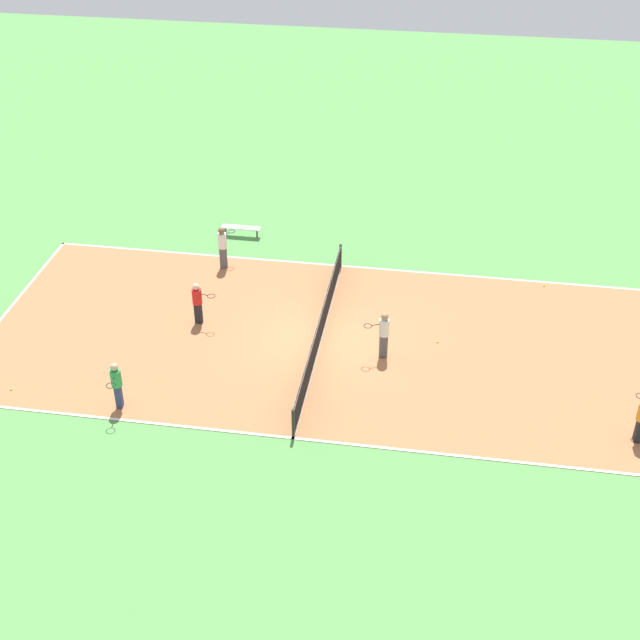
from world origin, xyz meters
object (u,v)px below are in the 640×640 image
Objects in this scene: bench at (241,228)px; tennis_ball_left_sideline at (438,342)px; player_coach_red at (197,300)px; tennis_ball_midcourt at (11,389)px; tennis_net at (320,328)px; player_far_white at (384,331)px; player_near_white at (223,244)px; tennis_ball_far_baseline at (544,286)px; player_far_green at (116,382)px.

tennis_ball_left_sideline is at bearing -37.47° from bench.
tennis_ball_midcourt is (4.97, -5.17, -0.94)m from player_coach_red.
tennis_ball_midcourt is at bearing -65.19° from tennis_net.
tennis_ball_left_sideline is at bearing 96.82° from tennis_net.
player_far_white is 0.99× the size of player_near_white.
player_near_white is 27.15× the size of tennis_ball_far_baseline.
player_far_green is 5.37m from player_coach_red.
bench is at bearing 101.51° from player_coach_red.
tennis_net is 2.50m from player_far_white.
player_far_white is 26.90× the size of tennis_ball_left_sideline.
tennis_ball_far_baseline is (-5.10, 8.26, -0.50)m from tennis_net.
bench is 11.23m from tennis_ball_left_sideline.
tennis_ball_left_sideline is at bearing -41.20° from tennis_ball_far_baseline.
player_far_green is at bearing -62.37° from tennis_ball_left_sideline.
player_far_green is at bearing -95.81° from bench.
bench is 13.12m from tennis_ball_far_baseline.
player_far_green is (4.80, -5.90, 0.48)m from tennis_net.
bench is 12.96m from tennis_ball_midcourt.
player_coach_red is 25.01× the size of tennis_ball_midcourt.
player_coach_red reaches higher than tennis_ball_far_baseline.
tennis_net is at bearing 122.73° from player_far_green.
player_far_white is at bearing -45.85° from tennis_ball_far_baseline.
player_far_green is 0.95× the size of player_near_white.
player_far_white is (0.64, 2.36, 0.53)m from tennis_net.
tennis_ball_left_sideline is (-0.08, 8.90, -0.94)m from player_coach_red.
player_near_white is at bearing 102.68° from player_coach_red.
player_far_white is 1.05× the size of player_far_green.
player_far_green is 25.71× the size of tennis_ball_midcourt.
player_near_white is 10.48m from tennis_ball_midcourt.
tennis_ball_left_sideline and tennis_ball_far_baseline have the same top height.
player_far_white is 2.44m from tennis_ball_left_sideline.
tennis_ball_midcourt is 20.50m from tennis_ball_far_baseline.
bench is 0.93× the size of player_far_white.
player_far_white is 8.29m from tennis_ball_far_baseline.
bench is at bearing -127.47° from tennis_ball_left_sideline.
player_far_green is 25.71× the size of tennis_ball_far_baseline.
tennis_ball_left_sideline is (-5.05, 14.07, 0.00)m from tennis_ball_midcourt.
player_far_white reaches higher than tennis_net.
player_coach_red is (-1.06, -7.01, -0.09)m from player_far_white.
player_near_white reaches higher than player_coach_red.
player_near_white is (-9.36, 1.15, 0.07)m from player_far_green.
tennis_ball_left_sideline is 6.10m from tennis_ball_far_baseline.
player_coach_red reaches higher than tennis_ball_left_sideline.
bench is 6.94m from player_coach_red.
tennis_net is 5.89× the size of player_far_white.
bench is at bearing 167.77° from player_far_green.
player_coach_red is at bearing -153.60° from player_near_white.
tennis_net is 7.62m from player_far_green.
tennis_ball_midcourt is 1.00× the size of tennis_ball_far_baseline.
tennis_ball_left_sideline is at bearing -89.11° from player_near_white.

